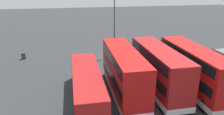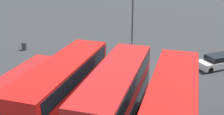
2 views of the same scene
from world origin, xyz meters
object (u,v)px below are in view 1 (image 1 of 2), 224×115
bus_double_decker_third (124,71)px  bus_double_decker_second (158,69)px  bus_double_decker_near_end (193,68)px  lamp_post_tall (114,22)px  waste_bin_yellow (23,56)px  car_hatchback_silver (164,45)px  bus_single_deck_fourth (87,85)px

bus_double_decker_third → bus_double_decker_second: bearing=180.0°
bus_double_decker_near_end → lamp_post_tall: (5.41, -13.44, 2.61)m
bus_double_decker_near_end → bus_double_decker_third: (7.15, -0.67, -0.00)m
bus_double_decker_second → waste_bin_yellow: bearing=-40.1°
bus_double_decker_third → waste_bin_yellow: bus_double_decker_third is taller
bus_double_decker_second → waste_bin_yellow: 20.41m
lamp_post_tall → bus_double_decker_third: bearing=82.3°
bus_double_decker_third → waste_bin_yellow: bearing=-47.6°
bus_double_decker_second → car_hatchback_silver: bearing=-116.8°
bus_double_decker_second → waste_bin_yellow: (15.55, -13.07, -1.97)m
bus_double_decker_third → lamp_post_tall: bearing=-97.7°
bus_double_decker_near_end → lamp_post_tall: lamp_post_tall is taller
waste_bin_yellow → bus_double_decker_third: bearing=132.4°
car_hatchback_silver → bus_double_decker_third: bearing=52.4°
bus_single_deck_fourth → waste_bin_yellow: (8.21, -13.72, -1.15)m
lamp_post_tall → bus_double_decker_second: bearing=98.4°
bus_double_decker_third → car_hatchback_silver: (-10.59, -13.74, -1.75)m
bus_single_deck_fourth → lamp_post_tall: 14.89m
bus_double_decker_second → car_hatchback_silver: bus_double_decker_second is taller
bus_single_deck_fourth → bus_double_decker_third: bearing=-170.1°
bus_double_decker_near_end → bus_double_decker_third: 7.18m
bus_single_deck_fourth → waste_bin_yellow: bearing=-59.1°
bus_double_decker_near_end → bus_single_deck_fourth: size_ratio=0.96×
bus_double_decker_second → bus_double_decker_near_end: bearing=169.3°
waste_bin_yellow → car_hatchback_silver: bearing=-178.3°
bus_double_decker_second → bus_single_deck_fourth: bearing=5.0°
bus_double_decker_third → bus_single_deck_fourth: bus_double_decker_third is taller
bus_double_decker_near_end → waste_bin_yellow: 23.59m
lamp_post_tall → car_hatchback_silver: bearing=-173.8°
bus_double_decker_near_end → waste_bin_yellow: bearing=-35.8°
waste_bin_yellow → lamp_post_tall: bearing=178.7°
bus_double_decker_second → lamp_post_tall: bearing=-81.6°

